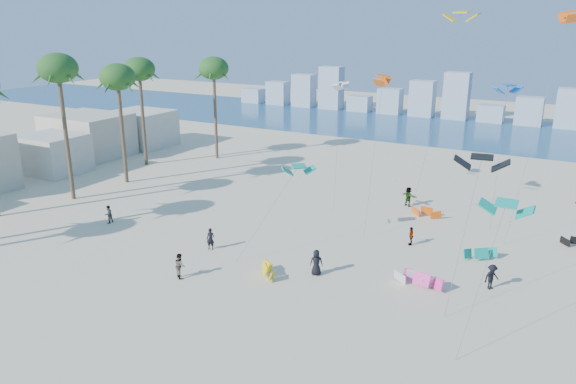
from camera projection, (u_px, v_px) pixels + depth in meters
The scene contains 10 objects.
ground at pixel (113, 329), 32.37m from camera, with size 220.00×220.00×0.00m, color beige.
ocean at pixel (432, 127), 92.50m from camera, with size 220.00×220.00×0.00m, color navy.
kitesurfer_near at pixel (211, 239), 43.29m from camera, with size 0.64×0.42×1.75m, color black.
kitesurfer_mid at pixel (180, 266), 38.56m from camera, with size 0.88×0.68×1.81m, color gray.
kitesurfers_far at pixel (382, 231), 44.94m from camera, with size 42.22×19.01×1.91m.
grounded_kites at pixel (433, 255), 41.42m from camera, with size 21.60×19.50×0.94m.
flying_kites at pixel (473, 94), 41.69m from camera, with size 26.36×26.56×18.63m.
palm_row at pixel (59, 84), 52.60m from camera, with size 9.59×44.80×14.44m.
beachfront_buildings at pixel (34, 151), 64.45m from camera, with size 11.50×43.00×6.00m.
distant_skyline at pixel (442, 101), 100.47m from camera, with size 85.00×3.00×8.40m.
Camera 1 is at (22.78, -19.91, 17.46)m, focal length 34.25 mm.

